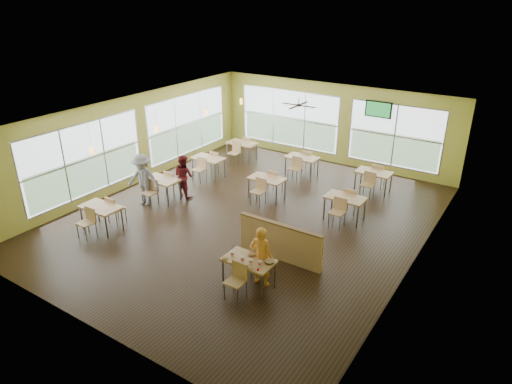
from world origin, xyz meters
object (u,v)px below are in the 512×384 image
main_table (249,264)px  food_basket (269,262)px  man_plaid (261,256)px  half_wall_divider (280,242)px

main_table → food_basket: size_ratio=6.20×
main_table → man_plaid: man_plaid is taller
half_wall_divider → food_basket: bearing=-70.1°
half_wall_divider → main_table: bearing=-90.0°
main_table → food_basket: (0.47, 0.15, 0.15)m
main_table → half_wall_divider: size_ratio=0.63×
food_basket → half_wall_divider: bearing=109.9°
man_plaid → food_basket: size_ratio=6.25×
man_plaid → food_basket: (0.29, -0.11, 0.01)m
main_table → food_basket: bearing=17.2°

